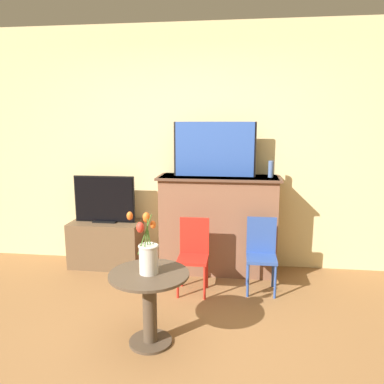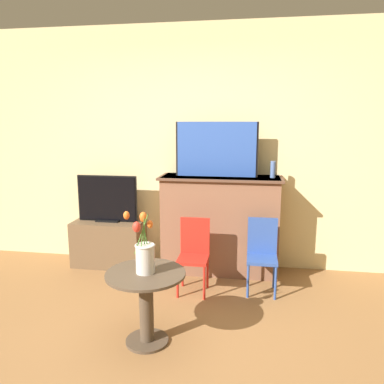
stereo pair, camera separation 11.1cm
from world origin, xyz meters
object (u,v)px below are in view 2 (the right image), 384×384
(tv_monitor, at_px, (107,199))
(chair_red, at_px, (194,251))
(chair_blue, at_px, (262,251))
(vase_tulips, at_px, (144,253))
(painting, at_px, (216,149))

(tv_monitor, bearing_deg, chair_red, -25.80)
(tv_monitor, height_order, chair_blue, tv_monitor)
(vase_tulips, bearing_deg, tv_monitor, 120.59)
(tv_monitor, height_order, vase_tulips, tv_monitor)
(chair_red, relative_size, vase_tulips, 1.56)
(painting, height_order, chair_red, painting)
(chair_red, xyz_separation_m, chair_blue, (0.66, 0.10, 0.00))
(tv_monitor, bearing_deg, vase_tulips, -59.41)
(painting, xyz_separation_m, chair_red, (-0.16, -0.54, -0.95))
(chair_red, bearing_deg, vase_tulips, -103.17)
(vase_tulips, bearing_deg, chair_red, 76.83)
(tv_monitor, xyz_separation_m, chair_red, (1.08, -0.52, -0.37))
(tv_monitor, xyz_separation_m, chair_blue, (1.74, -0.42, -0.37))
(chair_red, bearing_deg, chair_blue, 9.01)
(painting, distance_m, chair_red, 1.11)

